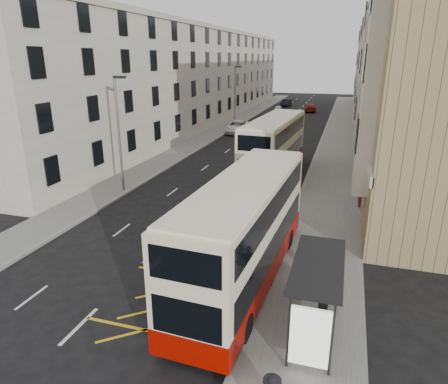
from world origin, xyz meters
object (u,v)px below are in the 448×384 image
(white_van, at_px, (237,127))
(car_red, at_px, (310,108))
(street_lamp_near, at_px, (119,128))
(pedestrian_far, at_px, (302,272))
(double_decker_rear, at_px, (274,147))
(pedestrian_mid, at_px, (325,263))
(double_decker_front, at_px, (245,231))
(car_silver, at_px, (278,109))
(street_lamp_far, at_px, (235,93))
(car_dark, at_px, (286,103))
(bus_shelter, at_px, (320,289))

(white_van, relative_size, car_red, 1.17)
(street_lamp_near, relative_size, pedestrian_far, 4.91)
(street_lamp_near, height_order, double_decker_rear, street_lamp_near)
(double_decker_rear, xyz_separation_m, pedestrian_mid, (5.15, -15.81, -1.43))
(double_decker_front, xyz_separation_m, car_silver, (-7.95, 54.86, -1.72))
(pedestrian_far, bearing_deg, pedestrian_mid, -88.32)
(double_decker_rear, bearing_deg, pedestrian_mid, -68.60)
(street_lamp_near, distance_m, white_van, 25.83)
(street_lamp_far, xyz_separation_m, white_van, (1.57, -4.51, -3.86))
(street_lamp_far, bearing_deg, car_dark, 83.23)
(pedestrian_mid, height_order, car_silver, pedestrian_mid)
(street_lamp_far, bearing_deg, pedestrian_far, -70.70)
(street_lamp_far, bearing_deg, car_silver, 77.84)
(pedestrian_far, distance_m, car_dark, 66.69)
(pedestrian_far, distance_m, white_van, 37.01)
(street_lamp_near, height_order, pedestrian_mid, street_lamp_near)
(pedestrian_mid, bearing_deg, car_dark, 85.00)
(double_decker_rear, relative_size, car_red, 2.51)
(street_lamp_far, height_order, pedestrian_mid, street_lamp_far)
(white_van, bearing_deg, double_decker_front, -81.50)
(car_silver, xyz_separation_m, car_red, (5.16, 3.77, 0.04))
(double_decker_rear, height_order, car_dark, double_decker_rear)
(street_lamp_near, height_order, street_lamp_far, same)
(bus_shelter, relative_size, car_dark, 1.01)
(street_lamp_near, xyz_separation_m, double_decker_front, (11.33, -9.17, -2.26))
(bus_shelter, bearing_deg, double_decker_front, 136.20)
(pedestrian_far, distance_m, car_red, 59.13)
(street_lamp_near, xyz_separation_m, white_van, (1.57, 25.49, -3.86))
(double_decker_rear, height_order, pedestrian_mid, double_decker_rear)
(double_decker_front, distance_m, pedestrian_far, 2.86)
(pedestrian_far, bearing_deg, white_van, -30.35)
(white_van, bearing_deg, car_silver, 77.62)
(street_lamp_near, relative_size, white_van, 1.43)
(double_decker_rear, distance_m, car_red, 42.02)
(pedestrian_mid, bearing_deg, street_lamp_near, 135.33)
(bus_shelter, height_order, pedestrian_mid, bus_shelter)
(double_decker_front, height_order, pedestrian_mid, double_decker_front)
(street_lamp_far, bearing_deg, double_decker_rear, -67.04)
(street_lamp_far, relative_size, car_silver, 2.10)
(white_van, bearing_deg, car_red, 66.53)
(street_lamp_far, distance_m, car_dark, 26.88)
(bus_shelter, xyz_separation_m, pedestrian_mid, (-0.00, 4.06, -1.16))
(double_decker_front, relative_size, car_silver, 3.09)
(pedestrian_far, bearing_deg, car_silver, -38.96)
(double_decker_front, relative_size, pedestrian_far, 7.24)
(car_red, bearing_deg, car_dark, -55.44)
(bus_shelter, distance_m, car_red, 62.17)
(pedestrian_far, bearing_deg, double_decker_rear, -35.50)
(street_lamp_near, relative_size, car_silver, 2.10)
(bus_shelter, relative_size, double_decker_front, 0.36)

